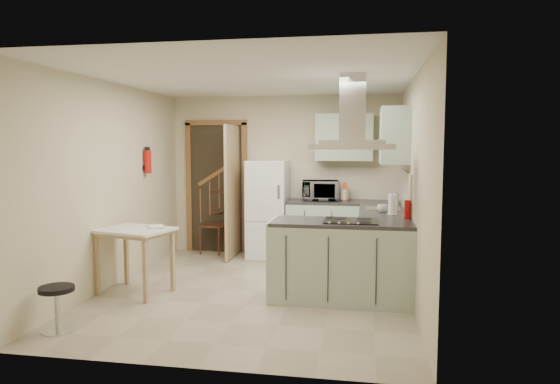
% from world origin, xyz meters
% --- Properties ---
extents(floor, '(4.20, 4.20, 0.00)m').
position_xyz_m(floor, '(0.00, 0.00, 0.00)').
color(floor, tan).
rests_on(floor, ground).
extents(ceiling, '(4.20, 4.20, 0.00)m').
position_xyz_m(ceiling, '(0.00, 0.00, 2.50)').
color(ceiling, silver).
rests_on(ceiling, back_wall).
extents(back_wall, '(3.60, 0.00, 3.60)m').
position_xyz_m(back_wall, '(0.00, 2.10, 1.25)').
color(back_wall, beige).
rests_on(back_wall, floor).
extents(left_wall, '(0.00, 4.20, 4.20)m').
position_xyz_m(left_wall, '(-1.80, 0.00, 1.25)').
color(left_wall, beige).
rests_on(left_wall, floor).
extents(right_wall, '(0.00, 4.20, 4.20)m').
position_xyz_m(right_wall, '(1.80, 0.00, 1.25)').
color(right_wall, beige).
rests_on(right_wall, floor).
extents(doorway, '(1.10, 0.12, 2.10)m').
position_xyz_m(doorway, '(-1.10, 2.07, 1.05)').
color(doorway, brown).
rests_on(doorway, floor).
extents(fridge, '(0.60, 0.60, 1.50)m').
position_xyz_m(fridge, '(-0.20, 1.80, 0.75)').
color(fridge, white).
rests_on(fridge, floor).
extents(counter_back, '(1.08, 0.60, 0.90)m').
position_xyz_m(counter_back, '(0.66, 1.80, 0.45)').
color(counter_back, '#9EB2A0').
rests_on(counter_back, floor).
extents(counter_right, '(0.60, 1.95, 0.90)m').
position_xyz_m(counter_right, '(1.50, 1.12, 0.45)').
color(counter_right, '#9EB2A0').
rests_on(counter_right, floor).
extents(splashback, '(1.68, 0.02, 0.50)m').
position_xyz_m(splashback, '(0.96, 2.09, 1.15)').
color(splashback, beige).
rests_on(splashback, counter_back).
extents(wall_cabinet_back, '(0.85, 0.35, 0.70)m').
position_xyz_m(wall_cabinet_back, '(0.95, 1.93, 1.85)').
color(wall_cabinet_back, '#9EB2A0').
rests_on(wall_cabinet_back, back_wall).
extents(wall_cabinet_right, '(0.35, 0.90, 0.70)m').
position_xyz_m(wall_cabinet_right, '(1.62, 0.85, 1.85)').
color(wall_cabinet_right, '#9EB2A0').
rests_on(wall_cabinet_right, right_wall).
extents(peninsula, '(1.55, 0.65, 0.90)m').
position_xyz_m(peninsula, '(1.02, -0.18, 0.45)').
color(peninsula, '#9EB2A0').
rests_on(peninsula, floor).
extents(hob, '(0.58, 0.50, 0.01)m').
position_xyz_m(hob, '(1.12, -0.18, 0.91)').
color(hob, black).
rests_on(hob, peninsula).
extents(extractor_hood, '(0.90, 0.55, 0.10)m').
position_xyz_m(extractor_hood, '(1.12, -0.18, 1.72)').
color(extractor_hood, silver).
rests_on(extractor_hood, ceiling).
extents(sink, '(0.45, 0.40, 0.01)m').
position_xyz_m(sink, '(1.50, 0.95, 0.91)').
color(sink, silver).
rests_on(sink, counter_right).
extents(fire_extinguisher, '(0.10, 0.10, 0.32)m').
position_xyz_m(fire_extinguisher, '(-1.74, 0.90, 1.50)').
color(fire_extinguisher, '#B2140F').
rests_on(fire_extinguisher, left_wall).
extents(drop_leaf_table, '(0.94, 0.80, 0.77)m').
position_xyz_m(drop_leaf_table, '(-1.37, -0.31, 0.38)').
color(drop_leaf_table, tan).
rests_on(drop_leaf_table, floor).
extents(bentwood_chair, '(0.47, 0.47, 0.92)m').
position_xyz_m(bentwood_chair, '(-1.10, 1.91, 0.46)').
color(bentwood_chair, '#522D1B').
rests_on(bentwood_chair, floor).
extents(stool, '(0.35, 0.35, 0.43)m').
position_xyz_m(stool, '(-1.54, -1.57, 0.22)').
color(stool, black).
rests_on(stool, floor).
extents(microwave, '(0.58, 0.43, 0.30)m').
position_xyz_m(microwave, '(0.60, 1.84, 1.05)').
color(microwave, black).
rests_on(microwave, counter_back).
extents(kettle, '(0.16, 0.16, 0.19)m').
position_xyz_m(kettle, '(0.96, 1.84, 1.00)').
color(kettle, silver).
rests_on(kettle, counter_back).
extents(cereal_box, '(0.08, 0.18, 0.26)m').
position_xyz_m(cereal_box, '(0.97, 1.87, 1.03)').
color(cereal_box, '#CC4D18').
rests_on(cereal_box, counter_back).
extents(soap_bottle, '(0.13, 0.13, 0.21)m').
position_xyz_m(soap_bottle, '(1.68, 1.51, 1.01)').
color(soap_bottle, silver).
rests_on(soap_bottle, counter_right).
extents(paper_towel, '(0.13, 0.13, 0.26)m').
position_xyz_m(paper_towel, '(1.60, 0.39, 1.03)').
color(paper_towel, white).
rests_on(paper_towel, counter_right).
extents(cup, '(0.17, 0.17, 0.10)m').
position_xyz_m(cup, '(1.49, 0.62, 0.95)').
color(cup, silver).
rests_on(cup, counter_right).
extents(red_bottle, '(0.10, 0.10, 0.21)m').
position_xyz_m(red_bottle, '(1.75, 0.10, 1.01)').
color(red_bottle, '#A70E0F').
rests_on(red_bottle, peninsula).
extents(book, '(0.27, 0.29, 0.11)m').
position_xyz_m(book, '(-1.24, -0.22, 0.82)').
color(book, '#953831').
rests_on(book, drop_leaf_table).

